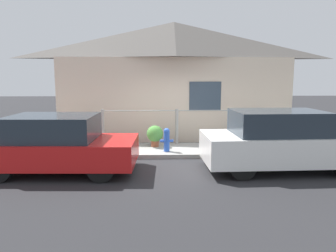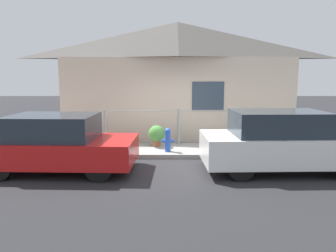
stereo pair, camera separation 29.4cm
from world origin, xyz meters
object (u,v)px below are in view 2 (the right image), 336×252
(potted_plant_near_hydrant, at_px, (156,134))
(potted_plant_by_fence, at_px, (78,135))
(car_left, at_px, (57,144))
(car_right, at_px, (281,142))
(fire_hydrant, at_px, (167,139))

(potted_plant_near_hydrant, distance_m, potted_plant_by_fence, 2.54)
(car_left, height_order, car_right, car_right)
(potted_plant_near_hydrant, height_order, potted_plant_by_fence, potted_plant_near_hydrant)
(car_left, distance_m, car_right, 5.45)
(potted_plant_by_fence, bearing_deg, car_right, -24.86)
(potted_plant_near_hydrant, bearing_deg, car_right, -36.39)
(fire_hydrant, bearing_deg, car_right, -30.38)
(potted_plant_by_fence, bearing_deg, potted_plant_near_hydrant, -7.03)
(car_left, distance_m, potted_plant_near_hydrant, 3.27)
(car_left, relative_size, potted_plant_near_hydrant, 5.53)
(potted_plant_near_hydrant, relative_size, potted_plant_by_fence, 1.16)
(car_right, relative_size, potted_plant_near_hydrant, 5.91)
(car_left, bearing_deg, potted_plant_by_fence, 96.37)
(potted_plant_near_hydrant, bearing_deg, fire_hydrant, -62.71)
(car_left, distance_m, fire_hydrant, 3.13)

